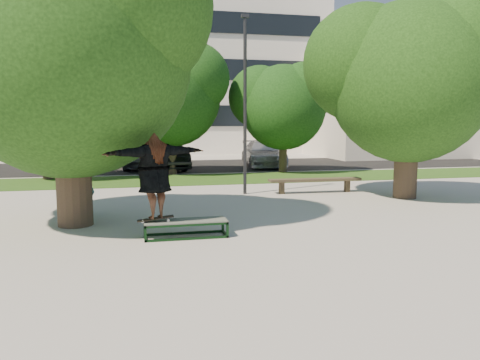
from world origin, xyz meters
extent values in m
plane|color=#A9A39B|center=(0.00, 0.00, 0.00)|extent=(120.00, 120.00, 0.00)
cube|color=#244E16|center=(1.00, 9.50, 0.01)|extent=(30.00, 4.00, 0.02)
cube|color=black|center=(0.00, 16.00, 0.01)|extent=(40.00, 8.00, 0.01)
cylinder|color=#38281E|center=(-4.20, 1.00, 1.60)|extent=(0.84, 0.84, 3.20)
sphere|color=black|center=(-4.20, 1.00, 4.07)|extent=(5.80, 5.80, 5.80)
sphere|color=black|center=(-5.65, 1.87, 4.79)|extent=(4.35, 4.35, 4.35)
sphere|color=black|center=(-2.90, 0.42, 5.08)|extent=(4.06, 4.06, 4.06)
cylinder|color=#38281E|center=(6.00, 3.00, 1.50)|extent=(0.76, 0.76, 3.00)
sphere|color=black|center=(6.00, 3.00, 3.78)|extent=(5.20, 5.20, 5.20)
sphere|color=black|center=(4.70, 3.78, 4.43)|extent=(3.90, 3.90, 3.90)
sphere|color=black|center=(7.17, 2.48, 4.69)|extent=(3.64, 3.64, 3.64)
cylinder|color=#38281E|center=(-6.50, 11.00, 1.40)|extent=(0.44, 0.44, 2.80)
sphere|color=black|center=(-6.50, 11.00, 3.46)|extent=(4.40, 4.40, 4.40)
sphere|color=black|center=(-7.60, 11.66, 4.01)|extent=(3.30, 3.30, 3.30)
sphere|color=black|center=(-5.51, 10.56, 4.23)|extent=(3.08, 3.08, 3.08)
cylinder|color=#38281E|center=(-1.00, 12.00, 1.50)|extent=(0.50, 0.50, 3.00)
sphere|color=black|center=(-1.00, 12.00, 3.72)|extent=(4.80, 4.80, 4.80)
sphere|color=black|center=(-2.20, 12.72, 4.32)|extent=(3.60, 3.60, 3.60)
sphere|color=black|center=(0.08, 11.52, 4.56)|extent=(3.36, 3.36, 3.36)
cylinder|color=#38281E|center=(4.50, 11.50, 1.30)|extent=(0.40, 0.40, 2.60)
sphere|color=black|center=(4.50, 11.50, 3.23)|extent=(4.20, 4.20, 4.20)
sphere|color=black|center=(3.45, 12.13, 3.75)|extent=(3.15, 3.15, 3.15)
sphere|color=black|center=(5.45, 11.08, 3.96)|extent=(2.94, 2.94, 2.94)
cylinder|color=#2D2D30|center=(1.00, 5.00, 3.00)|extent=(0.12, 0.12, 6.00)
cube|color=#2D2D30|center=(1.00, 5.00, 6.05)|extent=(0.25, 0.15, 0.12)
cube|color=silver|center=(-2.00, 32.00, 8.00)|extent=(30.00, 14.00, 16.00)
cube|color=black|center=(-2.00, 24.94, 3.00)|extent=(27.60, 0.12, 1.60)
cube|color=black|center=(-2.00, 24.94, 6.50)|extent=(27.60, 0.12, 1.60)
cube|color=black|center=(-2.00, 24.94, 10.00)|extent=(27.60, 0.12, 1.60)
cube|color=beige|center=(18.00, 22.00, 4.00)|extent=(15.00, 10.00, 8.00)
cube|color=#475147|center=(-1.70, -0.77, 0.36)|extent=(1.80, 0.60, 0.03)
cylinder|color=white|center=(-2.62, -0.85, 0.40)|extent=(0.06, 0.03, 0.06)
cylinder|color=white|center=(-2.62, -0.69, 0.40)|extent=(0.06, 0.03, 0.06)
cylinder|color=white|center=(-2.08, -0.85, 0.40)|extent=(0.06, 0.03, 0.06)
cylinder|color=white|center=(-2.08, -0.69, 0.40)|extent=(0.06, 0.03, 0.06)
cube|color=black|center=(-2.35, -0.77, 0.44)|extent=(0.78, 0.20, 0.10)
imported|color=brown|center=(-2.35, -0.77, 1.37)|extent=(2.32, 1.32, 1.83)
imported|color=#18555C|center=(-4.11, 2.35, 0.91)|extent=(0.79, 0.75, 1.81)
cube|color=#463B2A|center=(2.27, 4.74, 0.22)|extent=(0.17, 0.17, 0.45)
cube|color=#463B2A|center=(4.73, 4.68, 0.22)|extent=(0.17, 0.17, 0.45)
cube|color=#463B2A|center=(3.50, 4.71, 0.47)|extent=(3.37, 0.53, 0.09)
imported|color=#BABABF|center=(-6.11, 15.19, 0.67)|extent=(2.26, 4.14, 1.34)
imported|color=black|center=(-1.25, 14.16, 0.80)|extent=(2.50, 5.08, 1.60)
imported|color=#5D5D62|center=(-2.00, 15.28, 0.75)|extent=(2.88, 5.56, 1.50)
imported|color=#B0B1B5|center=(4.43, 14.88, 0.73)|extent=(2.47, 5.16, 1.45)
camera|label=1|loc=(-2.75, -10.81, 2.50)|focal=35.00mm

